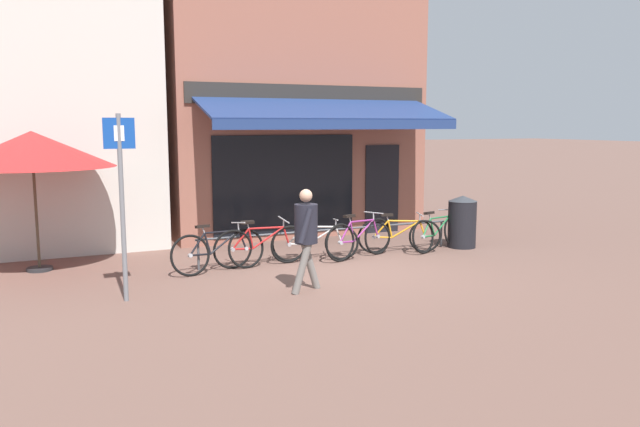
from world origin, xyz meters
TOP-DOWN VIEW (x-y plane):
  - ground_plane at (0.00, 0.00)m, footprint 160.00×160.00m
  - shop_front at (0.70, 4.48)m, footprint 6.05×4.63m
  - bike_rack_rail at (0.15, 0.88)m, footprint 5.32×0.04m
  - bicycle_black at (-2.16, 0.62)m, footprint 1.79×0.61m
  - bicycle_red at (-1.34, 0.71)m, footprint 1.82×0.52m
  - bicycle_silver at (-0.23, 0.76)m, footprint 1.64×0.63m
  - bicycle_purple at (0.64, 0.60)m, footprint 1.71×0.67m
  - bicycle_orange at (1.60, 0.70)m, footprint 1.63×0.70m
  - bicycle_green at (2.51, 0.63)m, footprint 1.71×0.81m
  - pedestrian_adult at (-1.26, -1.20)m, footprint 0.56×0.57m
  - litter_bin at (3.13, 0.67)m, footprint 0.60×0.60m
  - parking_sign at (-3.90, -0.61)m, footprint 0.44×0.07m
  - cafe_parasol at (-5.05, 2.04)m, footprint 2.80×2.80m

SIDE VIEW (x-z plane):
  - ground_plane at x=0.00m, z-range 0.00..0.00m
  - bicycle_silver at x=-0.23m, z-range -0.05..0.77m
  - bicycle_orange at x=1.60m, z-range -0.04..0.77m
  - bicycle_green at x=2.51m, z-range -0.05..0.79m
  - bicycle_black at x=-2.16m, z-range -0.06..0.83m
  - bicycle_red at x=-1.34m, z-range -0.05..0.83m
  - bicycle_purple at x=0.64m, z-range -0.04..0.83m
  - bike_rack_rail at x=0.15m, z-range 0.21..0.78m
  - litter_bin at x=3.13m, z-range 0.00..1.10m
  - pedestrian_adult at x=-1.26m, z-range 0.16..1.78m
  - parking_sign at x=-3.90m, z-range 0.29..3.03m
  - cafe_parasol at x=-5.05m, z-range 0.92..3.39m
  - shop_front at x=0.70m, z-range -0.01..6.12m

